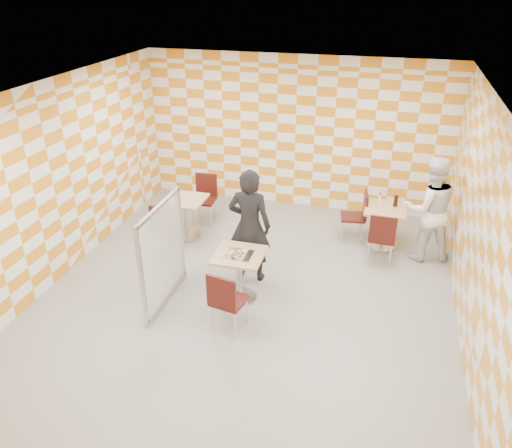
# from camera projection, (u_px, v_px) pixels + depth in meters

# --- Properties ---
(room_shell) EXTENTS (7.00, 7.00, 7.00)m
(room_shell) POSITION_uv_depth(u_px,v_px,m) (256.00, 191.00, 7.23)
(room_shell) COLOR gray
(room_shell) RESTS_ON ground
(main_table) EXTENTS (0.70, 0.70, 0.75)m
(main_table) POSITION_uv_depth(u_px,v_px,m) (239.00, 268.00, 7.23)
(main_table) COLOR tan
(main_table) RESTS_ON ground
(second_table) EXTENTS (0.70, 0.70, 0.75)m
(second_table) POSITION_uv_depth(u_px,v_px,m) (384.00, 220.00, 8.61)
(second_table) COLOR tan
(second_table) RESTS_ON ground
(empty_table) EXTENTS (0.70, 0.70, 0.75)m
(empty_table) POSITION_uv_depth(u_px,v_px,m) (186.00, 211.00, 8.93)
(empty_table) COLOR tan
(empty_table) RESTS_ON ground
(chair_main_front) EXTENTS (0.49, 0.50, 0.92)m
(chair_main_front) POSITION_uv_depth(u_px,v_px,m) (226.00, 298.00, 6.50)
(chair_main_front) COLOR #3A0F0B
(chair_main_front) RESTS_ON ground
(chair_second_front) EXTENTS (0.43, 0.44, 0.92)m
(chair_second_front) POSITION_uv_depth(u_px,v_px,m) (382.00, 235.00, 8.06)
(chair_second_front) COLOR #3A0F0B
(chair_second_front) RESTS_ON ground
(chair_second_side) EXTENTS (0.49, 0.48, 0.92)m
(chair_second_side) POSITION_uv_depth(u_px,v_px,m) (359.00, 212.00, 8.80)
(chair_second_side) COLOR #3A0F0B
(chair_second_side) RESTS_ON ground
(chair_empty_near) EXTENTS (0.46, 0.47, 0.92)m
(chair_empty_near) POSITION_uv_depth(u_px,v_px,m) (165.00, 224.00, 8.39)
(chair_empty_near) COLOR #3A0F0B
(chair_empty_near) RESTS_ON ground
(chair_empty_far) EXTENTS (0.44, 0.45, 0.92)m
(chair_empty_far) POSITION_uv_depth(u_px,v_px,m) (205.00, 194.00, 9.52)
(chair_empty_far) COLOR #3A0F0B
(chair_empty_far) RESTS_ON ground
(partition) EXTENTS (0.08, 1.38, 1.55)m
(partition) POSITION_uv_depth(u_px,v_px,m) (163.00, 254.00, 7.03)
(partition) COLOR white
(partition) RESTS_ON ground
(man_dark) EXTENTS (0.66, 0.44, 1.82)m
(man_dark) POSITION_uv_depth(u_px,v_px,m) (249.00, 226.00, 7.56)
(man_dark) COLOR black
(man_dark) RESTS_ON ground
(man_white) EXTENTS (1.03, 0.90, 1.79)m
(man_white) POSITION_uv_depth(u_px,v_px,m) (429.00, 209.00, 8.11)
(man_white) COLOR white
(man_white) RESTS_ON ground
(pizza_on_foil) EXTENTS (0.40, 0.40, 0.04)m
(pizza_on_foil) POSITION_uv_depth(u_px,v_px,m) (239.00, 253.00, 7.09)
(pizza_on_foil) COLOR silver
(pizza_on_foil) RESTS_ON main_table
(sport_bottle) EXTENTS (0.06, 0.06, 0.20)m
(sport_bottle) POSITION_uv_depth(u_px,v_px,m) (380.00, 199.00, 8.62)
(sport_bottle) COLOR white
(sport_bottle) RESTS_ON second_table
(soda_bottle) EXTENTS (0.07, 0.07, 0.23)m
(soda_bottle) POSITION_uv_depth(u_px,v_px,m) (396.00, 201.00, 8.50)
(soda_bottle) COLOR black
(soda_bottle) RESTS_ON second_table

